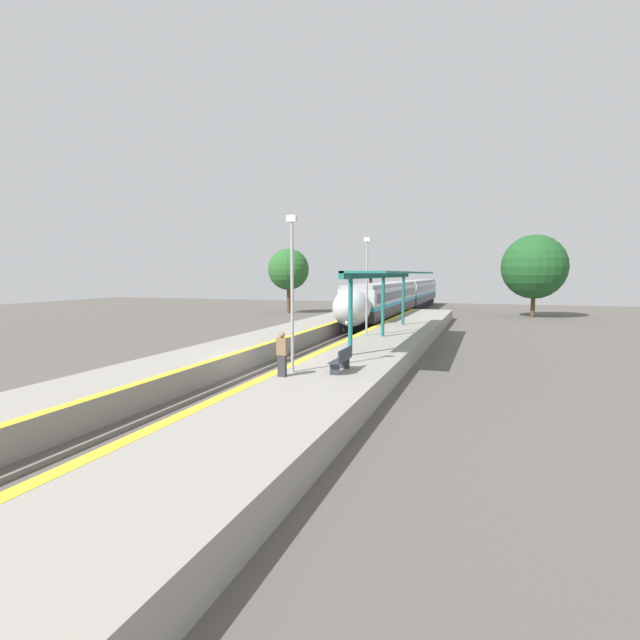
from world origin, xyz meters
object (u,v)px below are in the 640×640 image
object	(u,v)px
train	(402,296)
person_waiting	(282,354)
lamppost_near	(292,284)
lamppost_mid	(367,280)
railway_signal	(371,293)
platform_bench	(342,359)

from	to	relation	value
train	person_waiting	bearing A→B (deg)	-86.58
lamppost_near	lamppost_mid	world-z (taller)	same
train	lamppost_mid	xyz separation A→B (m)	(2.37, -26.41, 2.06)
train	lamppost_mid	size ratio (longest dim) A/B	7.90
person_waiting	lamppost_mid	xyz separation A→B (m)	(0.04, 12.54, 2.45)
railway_signal	lamppost_mid	xyz separation A→B (m)	(4.44, -20.18, 1.57)
lamppost_mid	train	bearing A→B (deg)	95.13
person_waiting	lamppost_mid	bearing A→B (deg)	89.82
train	lamppost_mid	distance (m)	26.59
person_waiting	lamppost_near	bearing A→B (deg)	87.40
platform_bench	person_waiting	distance (m)	2.35
railway_signal	lamppost_near	world-z (taller)	lamppost_near
lamppost_near	person_waiting	bearing A→B (deg)	-92.60
lamppost_mid	platform_bench	bearing A→B (deg)	-81.06
train	lamppost_near	bearing A→B (deg)	-86.44
train	railway_signal	xyz separation A→B (m)	(-2.07, -6.23, 0.49)
train	lamppost_near	world-z (taller)	lamppost_near
person_waiting	railway_signal	size ratio (longest dim) A/B	0.37
person_waiting	lamppost_near	world-z (taller)	lamppost_near
train	railway_signal	bearing A→B (deg)	-108.35
railway_signal	lamppost_near	xyz separation A→B (m)	(4.44, -31.84, 1.57)
train	platform_bench	distance (m)	37.67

